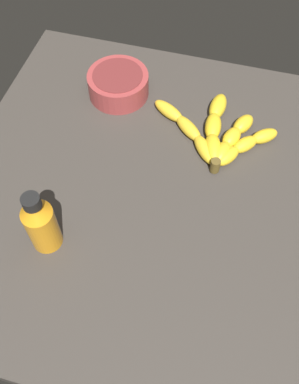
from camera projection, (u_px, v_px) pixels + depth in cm
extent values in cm
cube|color=#38332D|center=(136.00, 189.00, 88.21)|extent=(80.43, 72.05, 3.92)
ellipsoid|color=yellow|center=(228.00, 156.00, 88.53)|extent=(6.74, 5.70, 2.92)
ellipsoid|color=yellow|center=(245.00, 144.00, 90.14)|extent=(6.50, 6.27, 2.92)
ellipsoid|color=yellow|center=(264.00, 136.00, 91.36)|extent=(6.04, 6.63, 2.92)
ellipsoid|color=yellow|center=(222.00, 153.00, 88.79)|extent=(6.35, 4.35, 3.24)
ellipsoid|color=yellow|center=(232.00, 137.00, 90.94)|extent=(6.56, 4.97, 3.24)
ellipsoid|color=yellow|center=(243.00, 124.00, 92.91)|extent=(6.66, 5.50, 3.24)
ellipsoid|color=yellow|center=(213.00, 148.00, 89.27)|extent=(8.10, 5.35, 3.45)
ellipsoid|color=yellow|center=(213.00, 126.00, 92.45)|extent=(7.74, 4.15, 3.45)
ellipsoid|color=yellow|center=(218.00, 107.00, 95.53)|extent=(7.70, 4.06, 3.45)
ellipsoid|color=yellow|center=(204.00, 149.00, 89.49)|extent=(8.19, 7.20, 2.84)
ellipsoid|color=yellow|center=(188.00, 128.00, 92.57)|extent=(7.50, 7.99, 2.84)
ellipsoid|color=yellow|center=(169.00, 111.00, 95.27)|extent=(6.53, 8.47, 2.84)
cylinder|color=brown|center=(215.00, 166.00, 86.80)|extent=(2.00, 2.00, 3.00)
cylinder|color=orange|center=(43.00, 227.00, 75.62)|extent=(5.51, 5.51, 10.02)
cone|color=orange|center=(35.00, 209.00, 70.35)|extent=(5.51, 5.51, 2.51)
cylinder|color=black|center=(31.00, 202.00, 68.37)|extent=(3.10, 3.10, 2.17)
cylinder|color=#993838|center=(118.00, 84.00, 97.88)|extent=(13.72, 13.72, 5.40)
cylinder|color=maroon|center=(118.00, 83.00, 97.55)|extent=(11.25, 11.25, 4.86)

